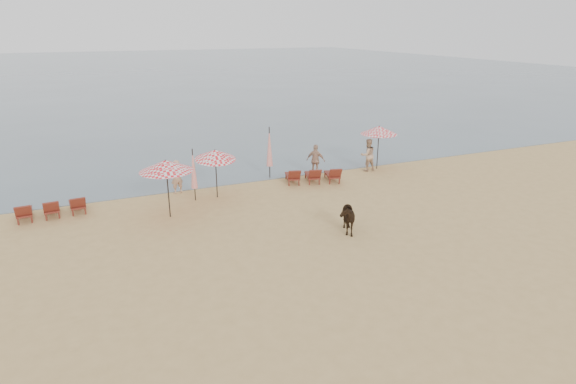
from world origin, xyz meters
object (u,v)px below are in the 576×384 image
(lounger_cluster_right, at_px, (313,175))
(umbrella_open_left_a, at_px, (166,166))
(cow, at_px, (345,216))
(lounger_cluster_left, at_px, (51,208))
(umbrella_closed_right, at_px, (269,147))
(beachgoer_right_a, at_px, (368,155))
(beachgoer_left, at_px, (177,177))
(umbrella_open_right, at_px, (379,130))
(umbrella_open_left_b, at_px, (215,154))
(beachgoer_right_b, at_px, (316,160))
(umbrella_closed_left, at_px, (193,169))

(lounger_cluster_right, relative_size, umbrella_open_left_a, 1.22)
(lounger_cluster_right, bearing_deg, cow, -89.11)
(lounger_cluster_left, distance_m, umbrella_closed_right, 10.16)
(beachgoer_right_a, bearing_deg, beachgoer_left, 0.01)
(umbrella_open_right, bearing_deg, beachgoer_left, 178.10)
(umbrella_open_left_b, distance_m, umbrella_open_right, 9.22)
(lounger_cluster_left, bearing_deg, umbrella_closed_right, 3.50)
(lounger_cluster_left, height_order, beachgoer_left, beachgoer_left)
(lounger_cluster_right, relative_size, cow, 1.95)
(lounger_cluster_left, distance_m, umbrella_open_right, 16.03)
(umbrella_open_left_a, xyz_separation_m, beachgoer_right_a, (10.86, 2.45, -1.29))
(beachgoer_right_a, height_order, beachgoer_right_b, beachgoer_right_a)
(umbrella_closed_right, bearing_deg, umbrella_closed_left, -157.30)
(umbrella_open_right, relative_size, umbrella_closed_left, 1.00)
(umbrella_open_left_a, height_order, beachgoer_right_b, umbrella_open_left_a)
(lounger_cluster_right, distance_m, beachgoer_right_a, 3.68)
(lounger_cluster_left, xyz_separation_m, umbrella_open_right, (15.93, 0.65, 1.73))
(umbrella_closed_right, height_order, cow, umbrella_closed_right)
(umbrella_open_left_b, bearing_deg, umbrella_open_left_a, -167.16)
(umbrella_closed_left, bearing_deg, lounger_cluster_left, 176.17)
(umbrella_open_right, bearing_deg, umbrella_closed_left, -174.67)
(umbrella_open_left_b, distance_m, umbrella_closed_left, 1.14)
(lounger_cluster_right, xyz_separation_m, umbrella_open_left_a, (-7.28, -1.71, 1.75))
(cow, xyz_separation_m, beachgoer_left, (-4.87, 6.93, 0.16))
(umbrella_closed_left, height_order, beachgoer_right_a, umbrella_closed_left)
(beachgoer_right_b, bearing_deg, umbrella_closed_left, 54.12)
(umbrella_closed_right, relative_size, cow, 1.76)
(beachgoer_left, bearing_deg, umbrella_open_left_b, 125.89)
(umbrella_open_right, bearing_deg, lounger_cluster_left, -178.16)
(lounger_cluster_right, height_order, beachgoer_right_b, beachgoer_right_b)
(umbrella_open_left_a, relative_size, beachgoer_right_b, 1.45)
(cow, bearing_deg, beachgoer_right_a, 70.95)
(umbrella_open_left_a, bearing_deg, umbrella_closed_left, 32.07)
(umbrella_open_left_a, distance_m, umbrella_open_right, 11.82)
(umbrella_closed_right, distance_m, cow, 7.47)
(umbrella_open_right, relative_size, beachgoer_right_b, 1.43)
(umbrella_open_right, bearing_deg, beachgoer_right_b, 177.39)
(lounger_cluster_right, height_order, umbrella_closed_right, umbrella_closed_right)
(umbrella_open_right, bearing_deg, lounger_cluster_right, -169.30)
(umbrella_open_left_a, height_order, umbrella_open_right, umbrella_open_left_a)
(umbrella_closed_right, xyz_separation_m, beachgoer_left, (-4.75, -0.47, -0.83))
(lounger_cluster_right, bearing_deg, beachgoer_right_b, 73.35)
(lounger_cluster_left, xyz_separation_m, umbrella_open_left_b, (6.76, -0.38, 1.60))
(beachgoer_left, relative_size, beachgoer_right_b, 0.96)
(lounger_cluster_left, relative_size, umbrella_closed_left, 1.13)
(lounger_cluster_left, height_order, umbrella_closed_left, umbrella_closed_left)
(umbrella_closed_left, xyz_separation_m, beachgoer_right_b, (6.52, 1.17, -0.62))
(umbrella_open_left_b, xyz_separation_m, beachgoer_left, (-1.52, 1.29, -1.20))
(beachgoer_right_a, bearing_deg, umbrella_open_right, -169.78)
(umbrella_open_left_a, bearing_deg, lounger_cluster_left, 141.16)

